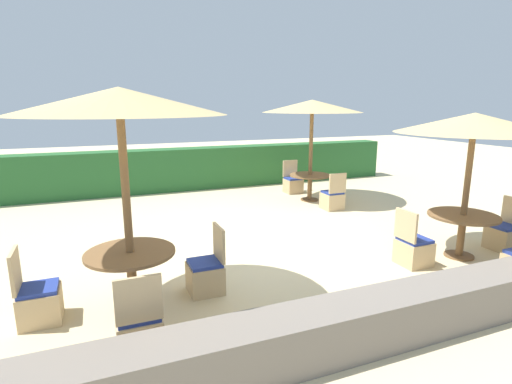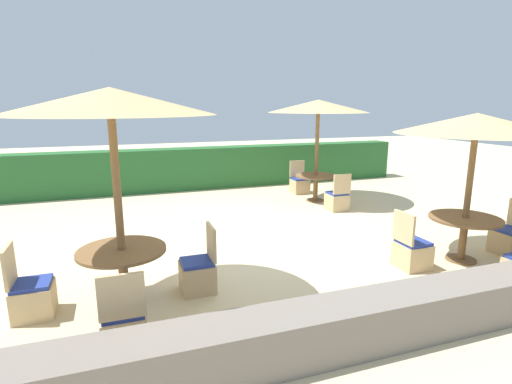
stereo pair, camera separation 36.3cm
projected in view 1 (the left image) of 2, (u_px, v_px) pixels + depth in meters
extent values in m
plane|color=beige|center=(268.00, 246.00, 7.32)|extent=(40.00, 40.00, 0.00)
cube|color=#28602D|center=(196.00, 168.00, 12.20)|extent=(13.00, 0.70, 1.24)
cube|color=slate|center=(385.00, 318.00, 4.37)|extent=(10.00, 0.56, 0.54)
cylinder|color=brown|center=(127.00, 206.00, 4.88)|extent=(0.10, 0.10, 2.68)
cone|color=tan|center=(119.00, 101.00, 4.60)|extent=(2.50, 2.50, 0.32)
cylinder|color=brown|center=(134.00, 305.00, 5.17)|extent=(0.48, 0.48, 0.03)
cylinder|color=brown|center=(132.00, 281.00, 5.09)|extent=(0.12, 0.12, 0.71)
cylinder|color=brown|center=(130.00, 253.00, 5.01)|extent=(1.12, 1.12, 0.04)
cube|color=tan|center=(205.00, 278.00, 5.53)|extent=(0.46, 0.46, 0.40)
cube|color=#233893|center=(205.00, 263.00, 5.48)|extent=(0.42, 0.42, 0.05)
cube|color=tan|center=(219.00, 243.00, 5.50)|extent=(0.04, 0.46, 0.48)
cube|color=tan|center=(41.00, 306.00, 4.77)|extent=(0.46, 0.46, 0.40)
cube|color=#233893|center=(38.00, 289.00, 4.72)|extent=(0.42, 0.42, 0.05)
cube|color=tan|center=(15.00, 271.00, 4.59)|extent=(0.04, 0.46, 0.48)
cube|color=tan|center=(139.00, 333.00, 4.20)|extent=(0.46, 0.46, 0.40)
cube|color=#233893|center=(138.00, 314.00, 4.16)|extent=(0.42, 0.42, 0.05)
cube|color=tan|center=(139.00, 300.00, 3.91)|extent=(0.46, 0.04, 0.48)
cylinder|color=brown|center=(467.00, 190.00, 6.60)|extent=(0.10, 0.10, 2.34)
cone|color=tan|center=(474.00, 123.00, 6.36)|extent=(2.47, 2.47, 0.32)
cylinder|color=brown|center=(459.00, 255.00, 6.85)|extent=(0.48, 0.48, 0.03)
cylinder|color=brown|center=(461.00, 237.00, 6.78)|extent=(0.12, 0.12, 0.70)
cylinder|color=brown|center=(463.00, 216.00, 6.69)|extent=(1.13, 1.13, 0.04)
cube|color=tan|center=(503.00, 238.00, 7.15)|extent=(0.46, 0.46, 0.40)
cube|color=#233893|center=(504.00, 226.00, 7.10)|extent=(0.42, 0.42, 0.05)
cube|color=tan|center=(414.00, 253.00, 6.47)|extent=(0.46, 0.46, 0.40)
cube|color=#233893|center=(415.00, 240.00, 6.42)|extent=(0.42, 0.42, 0.05)
cube|color=tan|center=(406.00, 225.00, 6.28)|extent=(0.04, 0.46, 0.48)
cylinder|color=brown|center=(311.00, 153.00, 10.53)|extent=(0.10, 0.10, 2.57)
cone|color=tan|center=(312.00, 106.00, 10.27)|extent=(2.59, 2.59, 0.32)
cylinder|color=brown|center=(309.00, 200.00, 10.81)|extent=(0.48, 0.48, 0.03)
cylinder|color=brown|center=(310.00, 188.00, 10.74)|extent=(0.12, 0.12, 0.66)
cylinder|color=brown|center=(310.00, 175.00, 10.66)|extent=(1.10, 1.10, 0.04)
cube|color=tan|center=(293.00, 186.00, 11.66)|extent=(0.46, 0.46, 0.40)
cube|color=#233893|center=(293.00, 178.00, 11.62)|extent=(0.42, 0.42, 0.05)
cube|color=tan|center=(290.00, 168.00, 11.75)|extent=(0.46, 0.04, 0.48)
cube|color=tan|center=(332.00, 201.00, 9.86)|extent=(0.46, 0.46, 0.40)
cube|color=#233893|center=(332.00, 192.00, 9.82)|extent=(0.42, 0.42, 0.05)
cube|color=tan|center=(338.00, 183.00, 9.57)|extent=(0.46, 0.04, 0.48)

